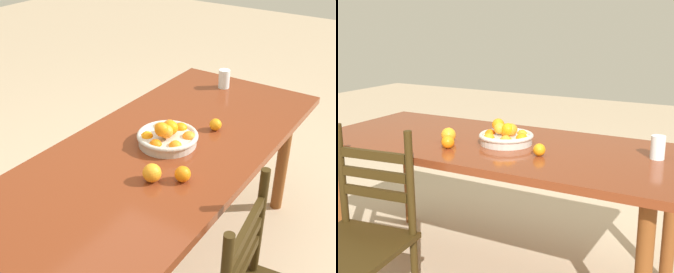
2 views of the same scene
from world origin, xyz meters
The scene contains 7 objects.
ground_plane centered at (0.00, 0.00, 0.00)m, with size 12.00×12.00×0.00m, color tan.
dining_table centered at (0.00, 0.00, 0.68)m, with size 2.01×0.87×0.77m.
fruit_bowl centered at (-0.06, 0.00, 0.81)m, with size 0.29×0.29×0.13m.
orange_loose_0 centered at (-0.31, 0.12, 0.80)m, with size 0.06×0.06×0.06m, color orange.
orange_loose_1 centered at (0.22, 0.12, 0.81)m, with size 0.08×0.08×0.08m, color orange.
orange_loose_2 centered at (0.15, 0.22, 0.80)m, with size 0.07×0.07×0.07m, color orange.
drinking_glass centered at (-0.82, -0.10, 0.82)m, with size 0.07×0.07×0.11m, color silver.
Camera 1 is at (1.40, 0.99, 1.80)m, focal length 46.50 mm.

